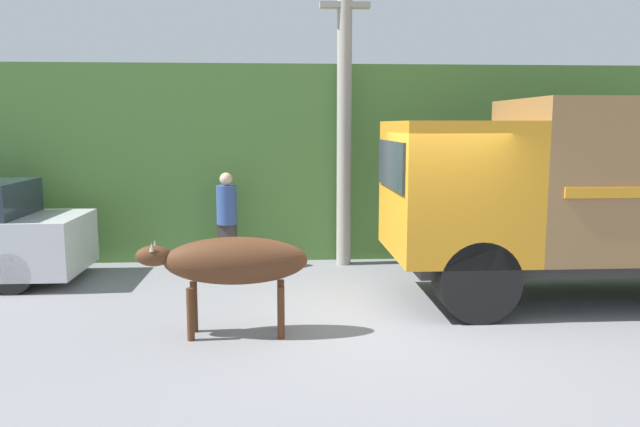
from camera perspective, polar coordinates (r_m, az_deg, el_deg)
name	(u,v)px	position (r m, az deg, el deg)	size (l,w,h in m)	color
ground_plane	(406,319)	(8.61, 7.87, -9.57)	(60.00, 60.00, 0.00)	gray
hillside_embankment	(350,156)	(15.01, 2.75, 5.29)	(32.00, 6.10, 3.73)	#4C7A38
building_backdrop	(239,182)	(13.44, -7.44, 2.85)	(4.54, 2.70, 2.74)	#99ADB7
cargo_truck	(602,187)	(10.04, 24.35, 2.22)	(6.10, 2.29, 2.97)	#2D2D2D
brown_cow	(232,262)	(7.76, -8.02, -4.42)	(2.10, 0.59, 1.24)	#512D19
pedestrian_on_hill	(227,216)	(11.44, -8.51, -0.25)	(0.44, 0.44, 1.75)	#38332D
utility_pole	(344,115)	(11.52, 2.23, 8.97)	(0.90, 0.27, 5.36)	#9E998E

